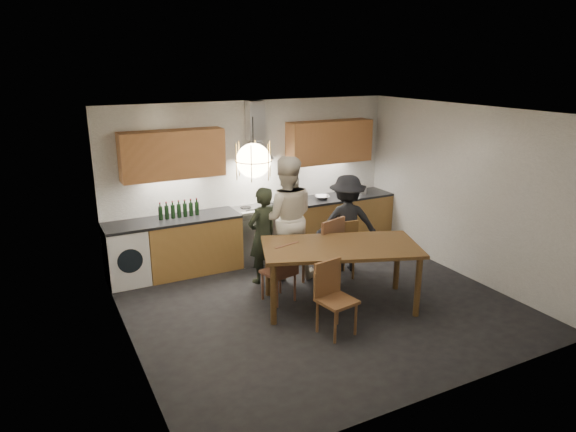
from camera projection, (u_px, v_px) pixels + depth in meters
name	position (u px, v px, depth m)	size (l,w,h in m)	color
ground	(320.00, 304.00, 7.04)	(5.00, 5.00, 0.00)	black
room_shell	(323.00, 183.00, 6.54)	(5.02, 4.52, 2.61)	white
counter_run	(263.00, 232.00, 8.58)	(5.00, 0.62, 0.90)	tan
range_stove	(261.00, 233.00, 8.57)	(0.90, 0.60, 0.92)	silver
wall_fixtures	(257.00, 147.00, 8.25)	(4.30, 0.54, 1.10)	tan
pendant_lamp	(253.00, 161.00, 5.91)	(0.43, 0.43, 0.70)	black
dining_table	(341.00, 252.00, 6.80)	(2.28, 1.68, 0.87)	brown
chair_back_left	(282.00, 269.00, 6.96)	(0.47, 0.47, 0.87)	brown
chair_back_mid	(327.00, 247.00, 7.49)	(0.59, 0.59, 1.04)	brown
chair_back_right	(341.00, 245.00, 7.73)	(0.48, 0.48, 0.94)	brown
chair_front	(332.00, 292.00, 6.20)	(0.47, 0.47, 0.90)	brown
person_left	(263.00, 235.00, 7.59)	(0.53, 0.35, 1.46)	black
person_mid	(286.00, 218.00, 7.71)	(0.91, 0.71, 1.88)	beige
person_right	(347.00, 223.00, 8.03)	(0.99, 0.57, 1.53)	black
mixing_bowl	(322.00, 197.00, 8.89)	(0.26, 0.26, 0.06)	#A7A7AB
stock_pot	(361.00, 190.00, 9.24)	(0.18, 0.18, 0.12)	#BABABE
wine_bottles	(179.00, 209.00, 7.83)	(0.63, 0.06, 0.27)	black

